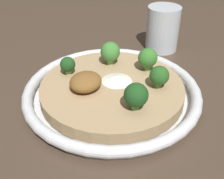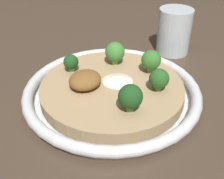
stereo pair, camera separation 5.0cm
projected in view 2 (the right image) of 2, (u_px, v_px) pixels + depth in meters
name	position (u px, v px, depth m)	size (l,w,h in m)	color
ground_plane	(112.00, 98.00, 0.51)	(6.00, 6.00, 0.00)	#47382B
risotto_bowl	(112.00, 91.00, 0.51)	(0.32, 0.32, 0.03)	silver
cheese_sprinkle	(117.00, 78.00, 0.50)	(0.06, 0.06, 0.01)	white
crispy_onion_garnish	(85.00, 80.00, 0.48)	(0.06, 0.05, 0.03)	brown
broccoli_front_right	(71.00, 62.00, 0.52)	(0.03, 0.03, 0.03)	#84A856
broccoli_front_left	(115.00, 52.00, 0.54)	(0.04, 0.04, 0.05)	#84A856
broccoli_left	(151.00, 60.00, 0.52)	(0.04, 0.04, 0.05)	#668E47
broccoli_back_right	(130.00, 97.00, 0.42)	(0.04, 0.04, 0.05)	#668E47
broccoli_back	(159.00, 79.00, 0.47)	(0.03, 0.03, 0.04)	#668E47
drinking_glass	(174.00, 31.00, 0.64)	(0.08, 0.08, 0.10)	silver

